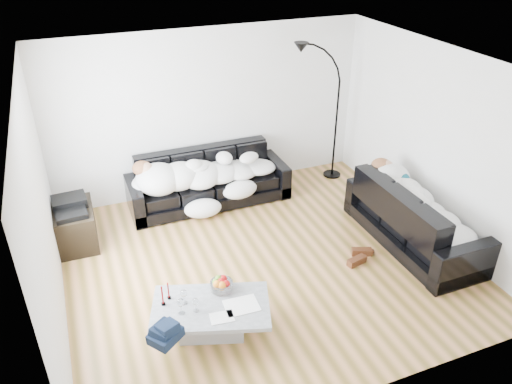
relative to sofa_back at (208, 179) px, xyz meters
name	(u,v)px	position (x,y,z in m)	size (l,w,h in m)	color
ground	(264,261)	(0.21, -1.77, -0.40)	(5.00, 5.00, 0.00)	brown
wall_back	(210,112)	(0.21, 0.48, 0.90)	(5.00, 0.02, 2.60)	silver
wall_left	(42,216)	(-2.29, -1.77, 0.90)	(0.02, 4.50, 2.60)	silver
wall_right	(435,143)	(2.71, -1.77, 0.90)	(0.02, 4.50, 2.60)	silver
ceiling	(266,66)	(0.21, -1.77, 2.20)	(5.00, 5.00, 0.00)	white
sofa_back	(208,179)	(0.00, 0.00, 0.00)	(2.47, 0.86, 0.81)	black
sofa_right	(416,216)	(2.29, -2.12, 0.03)	(2.13, 0.91, 0.86)	black
sleeper_back	(209,167)	(0.00, -0.05, 0.22)	(2.09, 0.72, 0.42)	silver
sleeper_right	(418,202)	(2.29, -2.12, 0.24)	(1.83, 0.77, 0.45)	silver
teal_cushion	(386,177)	(2.23, -1.46, 0.32)	(0.36, 0.30, 0.20)	#0C4857
coffee_table	(211,318)	(-0.81, -2.70, -0.22)	(1.25, 0.73, 0.37)	#939699
fruit_bowl	(222,284)	(-0.61, -2.49, 0.04)	(0.26, 0.26, 0.16)	white
wine_glass_a	(184,297)	(-1.06, -2.56, 0.05)	(0.08, 0.08, 0.18)	white
wine_glass_b	(181,306)	(-1.12, -2.70, 0.06)	(0.08, 0.08, 0.19)	white
wine_glass_c	(196,305)	(-0.97, -2.72, 0.04)	(0.07, 0.07, 0.17)	white
candle_left	(162,296)	(-1.27, -2.50, 0.08)	(0.05, 0.05, 0.25)	maroon
candle_right	(168,291)	(-1.19, -2.42, 0.07)	(0.04, 0.04, 0.21)	maroon
newspaper_a	(241,305)	(-0.50, -2.82, -0.03)	(0.36, 0.28, 0.01)	silver
newspaper_b	(222,317)	(-0.75, -2.91, -0.03)	(0.25, 0.18, 0.01)	silver
navy_jacket	(165,325)	(-1.35, -2.97, 0.12)	(0.32, 0.27, 0.16)	black
shoes	(359,256)	(1.39, -2.19, -0.35)	(0.46, 0.33, 0.10)	#472311
av_cabinet	(74,226)	(-2.05, -0.41, -0.13)	(0.55, 0.80, 0.55)	black
stereo	(70,205)	(-2.05, -0.41, 0.21)	(0.44, 0.34, 0.13)	black
floor_lamp	(336,119)	(2.26, 0.07, 0.63)	(0.75, 0.30, 2.07)	black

